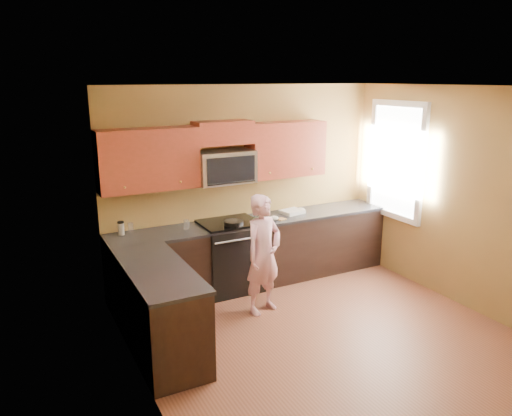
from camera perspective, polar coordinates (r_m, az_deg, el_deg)
floor at (r=5.69m, az=8.10°, el=-14.57°), size 4.00×4.00×0.00m
ceiling at (r=4.97m, az=9.26°, el=13.72°), size 4.00×4.00×0.00m
wall_back at (r=6.83m, az=-1.22°, el=2.75°), size 4.00×0.00×4.00m
wall_front at (r=3.84m, az=26.59°, el=-8.74°), size 4.00×0.00×4.00m
wall_left at (r=4.35m, az=-13.32°, el=-4.80°), size 0.00×4.00×4.00m
wall_right at (r=6.52m, az=23.04°, el=0.96°), size 0.00×4.00×4.00m
cabinet_back_run at (r=6.83m, az=-0.06°, el=-5.21°), size 4.00×0.60×0.88m
cabinet_left_run at (r=5.31m, az=-11.19°, el=-11.65°), size 0.60×1.60×0.88m
countertop_back at (r=6.68m, az=-0.02°, el=-1.52°), size 4.00×0.62×0.04m
countertop_left at (r=5.12m, az=-11.34°, el=-7.01°), size 0.62×1.60×0.04m
stove at (r=6.63m, az=-3.04°, el=-5.53°), size 0.76×0.65×0.95m
microwave at (r=6.47m, az=-3.62°, el=2.94°), size 0.76×0.40×0.42m
upper_cab_left at (r=6.18m, az=-12.18°, el=2.07°), size 1.22×0.33×0.75m
upper_cab_right at (r=6.92m, az=3.40°, el=3.73°), size 1.12×0.33×0.75m
upper_cab_over_mw at (r=6.40m, az=-3.84°, el=8.70°), size 0.76×0.33×0.30m
window at (r=7.25m, az=15.93°, el=5.30°), size 0.06×1.06×1.66m
woman at (r=5.92m, az=0.86°, el=-5.39°), size 0.62×0.50×1.47m
frying_pan at (r=6.34m, az=-2.60°, el=-1.97°), size 0.35×0.49×0.06m
butter_tub at (r=6.46m, az=0.29°, el=-1.89°), size 0.15×0.15×0.10m
toast_slice at (r=6.68m, az=2.95°, el=-1.29°), size 0.13×0.13×0.01m
napkin_a at (r=6.64m, az=2.15°, el=-1.18°), size 0.13×0.13×0.06m
napkin_b at (r=7.06m, az=5.20°, el=-0.22°), size 0.13×0.14×0.07m
dish_towel at (r=6.99m, az=4.21°, el=-0.43°), size 0.34×0.29×0.05m
travel_mug at (r=6.26m, az=-15.30°, el=-3.01°), size 0.09×0.09×0.17m
glass_a at (r=6.31m, az=-14.31°, el=-2.21°), size 0.09×0.09×0.12m
glass_c at (r=6.31m, az=-8.08°, el=-1.90°), size 0.07×0.07×0.12m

